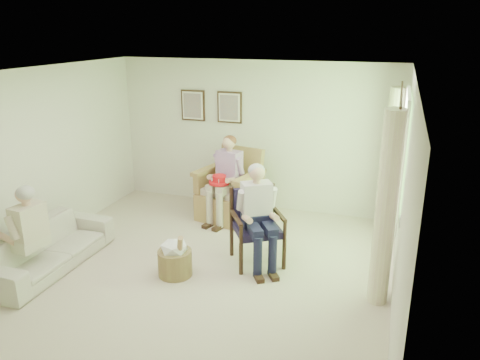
{
  "coord_description": "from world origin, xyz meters",
  "views": [
    {
      "loc": [
        2.34,
        -4.97,
        3.12
      ],
      "look_at": [
        0.32,
        1.01,
        1.05
      ],
      "focal_mm": 35.0,
      "sensor_mm": 36.0,
      "label": 1
    }
  ],
  "objects_px": {
    "wood_armchair": "(259,223)",
    "sofa": "(48,247)",
    "hatbox": "(175,257)",
    "person_sofa": "(25,229)",
    "red_hat": "(219,180)",
    "wicker_armchair": "(230,197)",
    "person_wicker": "(227,173)",
    "person_dark": "(256,209)"
  },
  "relations": [
    {
      "from": "person_dark",
      "to": "hatbox",
      "type": "height_order",
      "value": "person_dark"
    },
    {
      "from": "red_hat",
      "to": "wood_armchair",
      "type": "bearing_deg",
      "value": -45.19
    },
    {
      "from": "sofa",
      "to": "person_wicker",
      "type": "bearing_deg",
      "value": -37.3
    },
    {
      "from": "wood_armchair",
      "to": "red_hat",
      "type": "height_order",
      "value": "wood_armchair"
    },
    {
      "from": "wood_armchair",
      "to": "sofa",
      "type": "bearing_deg",
      "value": 170.6
    },
    {
      "from": "wicker_armchair",
      "to": "red_hat",
      "type": "distance_m",
      "value": 0.53
    },
    {
      "from": "person_wicker",
      "to": "person_sofa",
      "type": "bearing_deg",
      "value": -109.76
    },
    {
      "from": "wicker_armchair",
      "to": "sofa",
      "type": "height_order",
      "value": "wicker_armchair"
    },
    {
      "from": "wicker_armchair",
      "to": "person_wicker",
      "type": "relative_size",
      "value": 0.83
    },
    {
      "from": "person_wicker",
      "to": "red_hat",
      "type": "distance_m",
      "value": 0.22
    },
    {
      "from": "wicker_armchair",
      "to": "person_dark",
      "type": "distance_m",
      "value": 1.79
    },
    {
      "from": "wicker_armchair",
      "to": "person_wicker",
      "type": "height_order",
      "value": "person_wicker"
    },
    {
      "from": "sofa",
      "to": "hatbox",
      "type": "bearing_deg",
      "value": -78.64
    },
    {
      "from": "wicker_armchair",
      "to": "wood_armchair",
      "type": "xyz_separation_m",
      "value": [
        0.9,
        -1.32,
        0.18
      ]
    },
    {
      "from": "wood_armchair",
      "to": "sofa",
      "type": "height_order",
      "value": "wood_armchair"
    },
    {
      "from": "sofa",
      "to": "hatbox",
      "type": "xyz_separation_m",
      "value": [
        1.72,
        0.35,
        -0.03
      ]
    },
    {
      "from": "sofa",
      "to": "person_wicker",
      "type": "height_order",
      "value": "person_wicker"
    },
    {
      "from": "hatbox",
      "to": "person_sofa",
      "type": "bearing_deg",
      "value": -158.27
    },
    {
      "from": "wood_armchair",
      "to": "person_wicker",
      "type": "distance_m",
      "value": 1.5
    },
    {
      "from": "sofa",
      "to": "person_sofa",
      "type": "xyz_separation_m",
      "value": [
        -0.0,
        -0.34,
        0.42
      ]
    },
    {
      "from": "sofa",
      "to": "person_sofa",
      "type": "distance_m",
      "value": 0.54
    },
    {
      "from": "person_sofa",
      "to": "wood_armchair",
      "type": "bearing_deg",
      "value": 125.51
    },
    {
      "from": "person_wicker",
      "to": "wood_armchair",
      "type": "bearing_deg",
      "value": -38.43
    },
    {
      "from": "wicker_armchair",
      "to": "hatbox",
      "type": "xyz_separation_m",
      "value": [
        -0.02,
        -2.09,
        -0.12
      ]
    },
    {
      "from": "sofa",
      "to": "person_wicker",
      "type": "relative_size",
      "value": 1.39
    },
    {
      "from": "sofa",
      "to": "person_sofa",
      "type": "height_order",
      "value": "person_sofa"
    },
    {
      "from": "sofa",
      "to": "person_sofa",
      "type": "relative_size",
      "value": 1.58
    },
    {
      "from": "person_sofa",
      "to": "red_hat",
      "type": "bearing_deg",
      "value": 151.88
    },
    {
      "from": "person_dark",
      "to": "person_sofa",
      "type": "height_order",
      "value": "person_dark"
    },
    {
      "from": "person_wicker",
      "to": "person_dark",
      "type": "distance_m",
      "value": 1.6
    },
    {
      "from": "wood_armchair",
      "to": "person_dark",
      "type": "height_order",
      "value": "person_dark"
    },
    {
      "from": "red_hat",
      "to": "hatbox",
      "type": "height_order",
      "value": "red_hat"
    },
    {
      "from": "red_hat",
      "to": "hatbox",
      "type": "xyz_separation_m",
      "value": [
        0.05,
        -1.75,
        -0.51
      ]
    },
    {
      "from": "wicker_armchair",
      "to": "person_sofa",
      "type": "distance_m",
      "value": 3.3
    },
    {
      "from": "wicker_armchair",
      "to": "sofa",
      "type": "relative_size",
      "value": 0.6
    },
    {
      "from": "person_sofa",
      "to": "hatbox",
      "type": "height_order",
      "value": "person_sofa"
    },
    {
      "from": "person_wicker",
      "to": "hatbox",
      "type": "distance_m",
      "value": 2.03
    },
    {
      "from": "red_hat",
      "to": "person_sofa",
      "type": "bearing_deg",
      "value": -124.61
    },
    {
      "from": "person_dark",
      "to": "person_sofa",
      "type": "relative_size",
      "value": 1.11
    },
    {
      "from": "wicker_armchair",
      "to": "red_hat",
      "type": "bearing_deg",
      "value": -86.33
    },
    {
      "from": "wicker_armchair",
      "to": "sofa",
      "type": "distance_m",
      "value": 3.0
    },
    {
      "from": "person_sofa",
      "to": "red_hat",
      "type": "distance_m",
      "value": 2.96
    }
  ]
}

